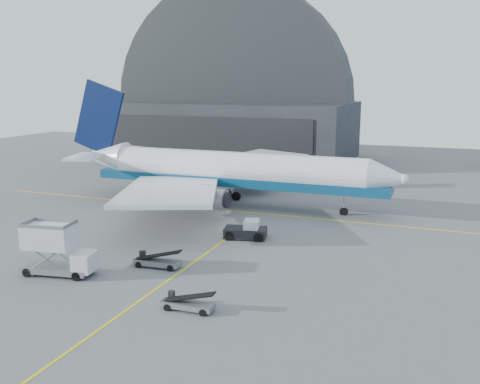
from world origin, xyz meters
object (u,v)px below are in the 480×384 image
at_px(airliner, 224,170).
at_px(belt_loader_a, 157,261).
at_px(pushback_tug, 247,231).
at_px(catering_truck, 56,250).
at_px(belt_loader_b, 188,304).

distance_m(airliner, belt_loader_a, 25.80).
bearing_deg(belt_loader_a, airliner, 94.66).
xyz_separation_m(pushback_tug, belt_loader_a, (-4.40, -11.42, -0.24)).
bearing_deg(airliner, catering_truck, -95.90).
xyz_separation_m(airliner, belt_loader_b, (10.77, -32.43, -4.22)).
xyz_separation_m(airliner, pushback_tug, (8.43, -13.72, -3.94)).
height_order(airliner, catering_truck, airliner).
bearing_deg(airliner, pushback_tug, -58.42).
relative_size(airliner, belt_loader_b, 11.53).
distance_m(airliner, pushback_tug, 16.58).
bearing_deg(pushback_tug, belt_loader_b, -94.93).
height_order(belt_loader_a, belt_loader_b, belt_loader_a).
bearing_deg(airliner, belt_loader_b, -71.62).
height_order(pushback_tug, belt_loader_b, pushback_tug).
height_order(airliner, belt_loader_a, airliner).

